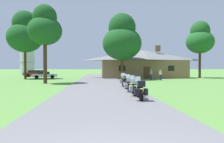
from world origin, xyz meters
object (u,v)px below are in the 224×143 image
(tree_by_lodge_front, at_px, (122,39))
(parked_red_suv_far_left, at_px, (36,73))
(motorcycle_yellow_fourth_in_row, at_px, (125,82))
(parked_white_sedan_far_left, at_px, (44,75))
(tree_left_near, at_px, (45,27))
(tree_right_of_lodge, at_px, (200,39))
(motorcycle_green_nearest_to_camera, at_px, (140,90))
(motorcycle_black_second_in_row, at_px, (134,87))
(bystander_tan_shirt_near_lodge, at_px, (161,74))
(metal_silo_distant, at_px, (27,61))
(bystander_gray_shirt_beside_signpost, at_px, (151,74))
(motorcycle_red_farthest_in_row, at_px, (123,81))
(motorcycle_silver_third_in_row, at_px, (129,84))
(tree_left_far, at_px, (25,34))

(tree_by_lodge_front, relative_size, parked_red_suv_far_left, 2.22)
(motorcycle_yellow_fourth_in_row, distance_m, tree_by_lodge_front, 15.87)
(motorcycle_yellow_fourth_in_row, height_order, parked_white_sedan_far_left, motorcycle_yellow_fourth_in_row)
(tree_left_near, distance_m, tree_right_of_lodge, 28.13)
(tree_by_lodge_front, xyz_separation_m, parked_white_sedan_far_left, (-13.30, 4.22, -5.89))
(motorcycle_green_nearest_to_camera, xyz_separation_m, tree_left_near, (-8.74, 13.79, 6.19))
(motorcycle_black_second_in_row, height_order, bystander_tan_shirt_near_lodge, bystander_tan_shirt_near_lodge)
(bystander_tan_shirt_near_lodge, bearing_deg, metal_silo_distant, -162.62)
(motorcycle_yellow_fourth_in_row, distance_m, bystander_gray_shirt_beside_signpost, 14.21)
(motorcycle_red_farthest_in_row, bearing_deg, motorcycle_black_second_in_row, -86.96)
(tree_left_near, bearing_deg, motorcycle_green_nearest_to_camera, -57.64)
(tree_right_of_lodge, bearing_deg, parked_white_sedan_far_left, -179.73)
(motorcycle_red_farthest_in_row, bearing_deg, motorcycle_silver_third_in_row, -87.47)
(bystander_tan_shirt_near_lodge, bearing_deg, motorcycle_yellow_fourth_in_row, -63.01)
(motorcycle_red_farthest_in_row, distance_m, bystander_tan_shirt_near_lodge, 12.29)
(bystander_gray_shirt_beside_signpost, relative_size, tree_right_of_lodge, 0.16)
(motorcycle_silver_third_in_row, bearing_deg, parked_red_suv_far_left, 122.42)
(motorcycle_green_nearest_to_camera, distance_m, tree_right_of_lodge, 31.50)
(parked_red_suv_far_left, bearing_deg, motorcycle_yellow_fourth_in_row, -156.11)
(bystander_tan_shirt_near_lodge, distance_m, bystander_gray_shirt_beside_signpost, 1.49)
(tree_by_lodge_front, xyz_separation_m, metal_silo_distant, (-21.25, 19.70, -2.86))
(motorcycle_yellow_fourth_in_row, relative_size, tree_by_lodge_front, 0.20)
(motorcycle_black_second_in_row, relative_size, bystander_tan_shirt_near_lodge, 1.24)
(motorcycle_red_farthest_in_row, xyz_separation_m, parked_red_suv_far_left, (-15.38, 23.75, 0.17))
(motorcycle_red_farthest_in_row, height_order, bystander_gray_shirt_beside_signpost, bystander_gray_shirt_beside_signpost)
(metal_silo_distant, height_order, parked_red_suv_far_left, metal_silo_distant)
(motorcycle_green_nearest_to_camera, bearing_deg, tree_left_near, 126.24)
(bystander_gray_shirt_beside_signpost, bearing_deg, motorcycle_yellow_fourth_in_row, -149.32)
(bystander_gray_shirt_beside_signpost, bearing_deg, motorcycle_red_farthest_in_row, -152.89)
(tree_right_of_lodge, relative_size, parked_white_sedan_far_left, 2.36)
(motorcycle_silver_third_in_row, relative_size, tree_by_lodge_front, 0.20)
(metal_silo_distant, xyz_separation_m, parked_red_suv_far_left, (4.50, -8.56, -2.90))
(motorcycle_silver_third_in_row, relative_size, parked_white_sedan_far_left, 0.46)
(motorcycle_silver_third_in_row, relative_size, bystander_tan_shirt_near_lodge, 1.24)
(motorcycle_black_second_in_row, bearing_deg, tree_left_far, 126.39)
(motorcycle_black_second_in_row, height_order, parked_red_suv_far_left, parked_red_suv_far_left)
(motorcycle_black_second_in_row, xyz_separation_m, bystander_gray_shirt_beside_signpost, (5.83, 17.88, 0.32))
(tree_right_of_lodge, distance_m, parked_white_sedan_far_left, 29.21)
(motorcycle_green_nearest_to_camera, relative_size, tree_by_lodge_front, 0.20)
(motorcycle_green_nearest_to_camera, height_order, tree_right_of_lodge, tree_right_of_lodge)
(bystander_tan_shirt_near_lodge, xyz_separation_m, tree_right_of_lodge, (9.56, 6.83, 6.34))
(motorcycle_green_nearest_to_camera, relative_size, bystander_tan_shirt_near_lodge, 1.24)
(motorcycle_yellow_fourth_in_row, xyz_separation_m, tree_left_near, (-8.80, 6.90, 6.17))
(motorcycle_yellow_fourth_in_row, relative_size, tree_left_far, 0.18)
(motorcycle_green_nearest_to_camera, xyz_separation_m, metal_silo_distant, (-19.75, 41.25, 3.06))
(tree_by_lodge_front, height_order, tree_left_near, tree_by_lodge_front)
(motorcycle_red_farthest_in_row, distance_m, tree_left_near, 11.85)
(tree_by_lodge_front, bearing_deg, motorcycle_black_second_in_row, -94.39)
(motorcycle_green_nearest_to_camera, bearing_deg, tree_by_lodge_front, 89.90)
(motorcycle_silver_third_in_row, bearing_deg, metal_silo_distant, 122.31)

